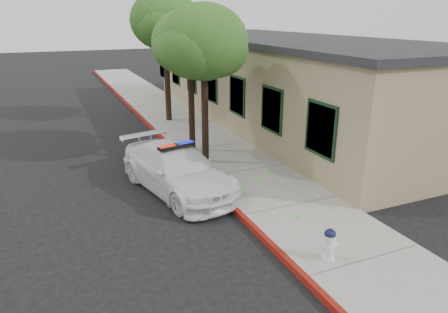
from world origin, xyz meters
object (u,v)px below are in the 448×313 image
at_px(police_car, 177,169).
at_px(fire_hydrant, 329,244).
at_px(clapboard_building, 283,80).
at_px(street_tree_far, 166,24).
at_px(street_tree_near, 204,46).
at_px(street_tree_mid, 190,45).

height_order(police_car, fire_hydrant, police_car).
distance_m(clapboard_building, police_car, 10.06).
relative_size(clapboard_building, street_tree_far, 3.34).
height_order(clapboard_building, police_car, clapboard_building).
bearing_deg(clapboard_building, fire_hydrant, -116.51).
xyz_separation_m(clapboard_building, street_tree_near, (-5.98, -4.58, 2.15)).
height_order(clapboard_building, street_tree_near, street_tree_near).
bearing_deg(police_car, street_tree_near, 34.91).
height_order(fire_hydrant, street_tree_mid, street_tree_mid).
distance_m(street_tree_near, street_tree_far, 6.66).
xyz_separation_m(fire_hydrant, street_tree_far, (0.39, 13.66, 4.34)).
bearing_deg(street_tree_near, street_tree_far, 85.07).
height_order(fire_hydrant, street_tree_near, street_tree_near).
height_order(police_car, street_tree_far, street_tree_far).
relative_size(police_car, fire_hydrant, 7.09).
bearing_deg(police_car, street_tree_far, 62.32).
relative_size(street_tree_near, street_tree_mid, 1.03).
height_order(street_tree_near, street_tree_mid, street_tree_near).
distance_m(fire_hydrant, street_tree_near, 7.99).
height_order(police_car, street_tree_near, street_tree_near).
distance_m(police_car, street_tree_mid, 5.08).
bearing_deg(street_tree_mid, clapboard_building, 27.27).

